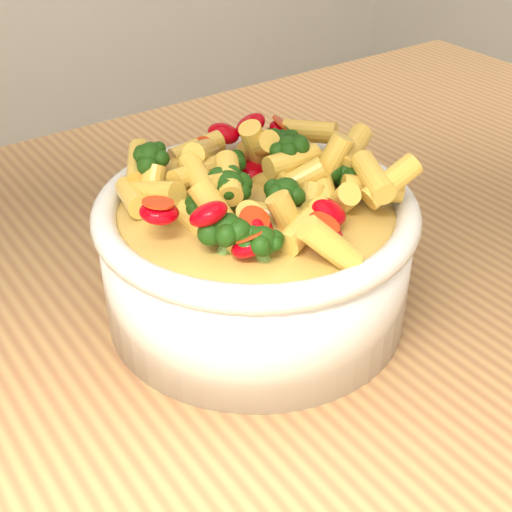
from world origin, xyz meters
TOP-DOWN VIEW (x-y plane):
  - table at (0.00, 0.00)m, footprint 1.20×0.80m
  - serving_bowl at (-0.02, 0.00)m, footprint 0.23×0.23m
  - pasta_salad at (-0.02, 0.00)m, footprint 0.18×0.18m

SIDE VIEW (x-z plane):
  - table at x=0.00m, z-range 0.35..1.25m
  - serving_bowl at x=-0.02m, z-range 0.90..1.00m
  - pasta_salad at x=-0.02m, z-range 0.99..1.03m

